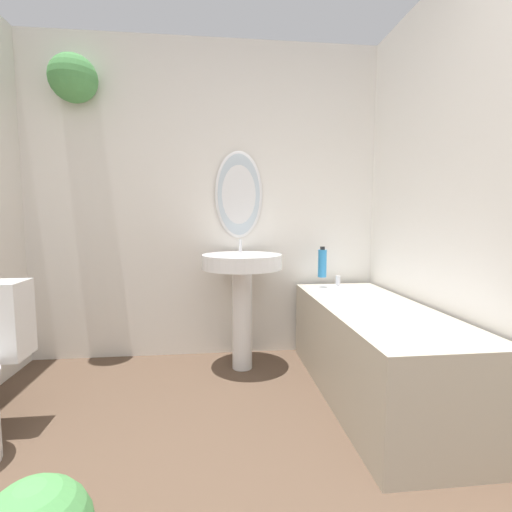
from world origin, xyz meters
TOP-DOWN VIEW (x-y plane):
  - wall_back at (-0.07, 2.54)m, footprint 2.77×0.32m
  - wall_right at (1.35, 1.26)m, footprint 0.06×2.64m
  - pedestal_sink at (0.25, 2.20)m, footprint 0.56×0.56m
  - bathtub at (1.00, 1.69)m, footprint 0.61×1.56m
  - shampoo_bottle at (0.86, 2.32)m, footprint 0.06×0.06m

SIDE VIEW (x-z plane):
  - bathtub at x=1.00m, z-range -0.03..0.60m
  - pedestal_sink at x=0.25m, z-range 0.18..1.10m
  - shampoo_bottle at x=0.86m, z-range 0.62..0.85m
  - wall_right at x=1.35m, z-range 0.00..2.40m
  - wall_back at x=-0.07m, z-range 0.07..2.47m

